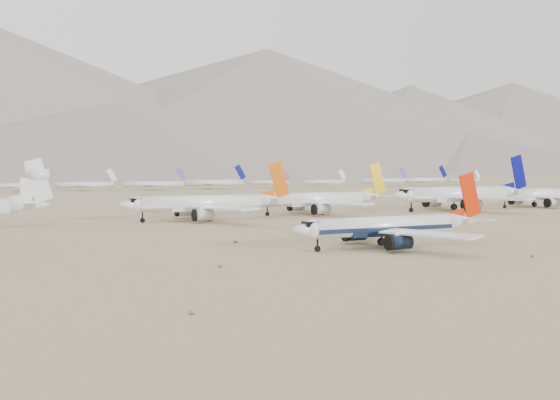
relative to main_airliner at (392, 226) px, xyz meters
name	(u,v)px	position (x,y,z in m)	size (l,w,h in m)	color
ground	(393,243)	(3.84, 4.99, -4.20)	(7000.00, 7000.00, 0.00)	olive
main_airliner	(392,226)	(0.00, 0.00, 0.00)	(43.29, 42.28, 15.28)	white
row2_navy_widebody	(463,195)	(87.09, 78.53, 1.75)	(59.87, 58.55, 21.30)	white
row2_gold_tail	(320,200)	(29.36, 84.54, 0.82)	(50.46, 49.35, 17.97)	white
row2_orange_tail	(208,204)	(-13.59, 77.13, 0.92)	(51.19, 50.07, 18.26)	white
row2_blue_far	(542,195)	(130.38, 80.71, 0.83)	(50.80, 49.67, 18.05)	white
distant_storage_row	(178,183)	(50.06, 339.93, 0.33)	(615.76, 63.69, 16.31)	silver
mountain_range	(51,101)	(74.02, 1653.01, 186.12)	(7354.00, 3024.00, 470.00)	slate
foothills	(298,144)	(530.51, 1104.99, 62.95)	(4637.50, 1395.00, 155.00)	slate
desert_scrub	(503,260)	(6.10, -24.22, -3.91)	(261.14, 121.67, 0.63)	brown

